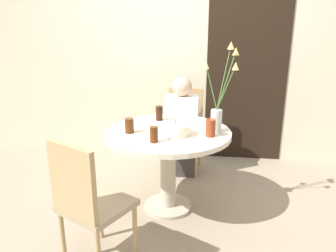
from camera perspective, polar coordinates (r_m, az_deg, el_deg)
The scene contains 14 objects.
ground_plane at distance 3.00m, azimuth 0.00°, elevation -13.95°, with size 16.00×16.00×0.00m, color gray.
wall_back at distance 3.85m, azimuth 2.53°, elevation 13.44°, with size 8.00×0.05×2.60m.
doorway_panel at distance 3.86m, azimuth 13.53°, elevation 8.89°, with size 0.90×0.01×2.05m.
dining_table at distance 2.75m, azimuth 0.00°, elevation -3.67°, with size 1.04×1.04×0.72m.
chair_near_front at distance 3.60m, azimuth 2.80°, elevation 0.20°, with size 0.43×0.43×0.89m.
chair_left_flank at distance 2.18m, azimuth -13.88°, elevation -12.27°, with size 0.54×0.54×0.89m.
birthday_cake at distance 2.59m, azimuth 1.29°, elevation -0.59°, with size 0.24×0.24×0.13m.
flower_vase at distance 2.64m, azimuth 9.02°, elevation 4.19°, with size 0.28×0.17×0.72m.
side_plate at distance 2.88m, azimuth 2.76°, elevation 0.47°, with size 0.19×0.19×0.01m.
drink_glass_0 at distance 2.42m, azimuth -2.47°, elevation -1.49°, with size 0.06×0.06×0.12m.
drink_glass_1 at distance 2.56m, azimuth 7.41°, elevation -0.32°, with size 0.08×0.08×0.14m.
drink_glass_2 at distance 2.98m, azimuth -1.54°, elevation 2.25°, with size 0.06×0.06×0.13m.
drink_glass_3 at distance 2.65m, azimuth -6.73°, elevation 0.05°, with size 0.07×0.07×0.12m.
person_guest at distance 3.45m, azimuth 2.39°, elevation -0.65°, with size 0.34×0.24×1.05m.
Camera 1 is at (0.33, -2.55, 1.55)m, focal length 35.00 mm.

